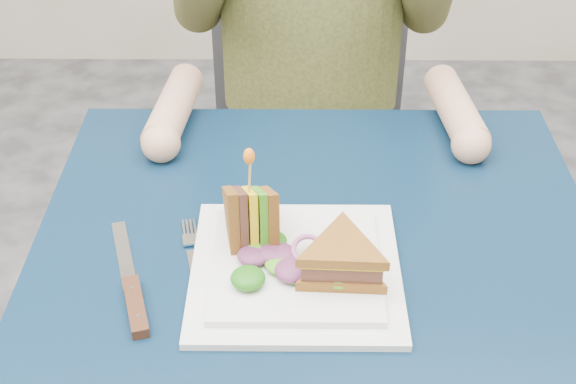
{
  "coord_description": "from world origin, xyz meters",
  "views": [
    {
      "loc": [
        -0.03,
        -0.78,
        1.4
      ],
      "look_at": [
        -0.04,
        0.02,
        0.82
      ],
      "focal_mm": 50.0,
      "sensor_mm": 36.0,
      "label": 1
    }
  ],
  "objects_px": {
    "sandwich_upright": "(251,217)",
    "knife": "(133,296)",
    "chair": "(309,105)",
    "fork": "(195,265)",
    "sandwich_flat": "(342,260)",
    "plate": "(296,268)",
    "table": "(318,303)"
  },
  "relations": [
    {
      "from": "chair",
      "to": "plate",
      "type": "xyz_separation_m",
      "value": [
        -0.03,
        -0.75,
        0.2
      ]
    },
    {
      "from": "table",
      "to": "sandwich_flat",
      "type": "relative_size",
      "value": 5.72
    },
    {
      "from": "table",
      "to": "chair",
      "type": "xyz_separation_m",
      "value": [
        0.0,
        0.72,
        -0.11
      ]
    },
    {
      "from": "plate",
      "to": "fork",
      "type": "xyz_separation_m",
      "value": [
        -0.13,
        0.01,
        -0.01
      ]
    },
    {
      "from": "sandwich_upright",
      "to": "knife",
      "type": "xyz_separation_m",
      "value": [
        -0.14,
        -0.09,
        -0.05
      ]
    },
    {
      "from": "table",
      "to": "fork",
      "type": "xyz_separation_m",
      "value": [
        -0.16,
        -0.02,
        0.08
      ]
    },
    {
      "from": "sandwich_flat",
      "to": "fork",
      "type": "bearing_deg",
      "value": 168.79
    },
    {
      "from": "sandwich_upright",
      "to": "knife",
      "type": "height_order",
      "value": "sandwich_upright"
    },
    {
      "from": "table",
      "to": "sandwich_flat",
      "type": "bearing_deg",
      "value": -65.59
    },
    {
      "from": "sandwich_flat",
      "to": "fork",
      "type": "xyz_separation_m",
      "value": [
        -0.18,
        0.04,
        -0.04
      ]
    },
    {
      "from": "plate",
      "to": "fork",
      "type": "relative_size",
      "value": 1.46
    },
    {
      "from": "plate",
      "to": "sandwich_flat",
      "type": "height_order",
      "value": "sandwich_flat"
    },
    {
      "from": "plate",
      "to": "sandwich_upright",
      "type": "relative_size",
      "value": 1.89
    },
    {
      "from": "chair",
      "to": "knife",
      "type": "bearing_deg",
      "value": -105.8
    },
    {
      "from": "knife",
      "to": "chair",
      "type": "bearing_deg",
      "value": 74.2
    },
    {
      "from": "plate",
      "to": "knife",
      "type": "bearing_deg",
      "value": -166.24
    },
    {
      "from": "chair",
      "to": "fork",
      "type": "bearing_deg",
      "value": -102.07
    },
    {
      "from": "plate",
      "to": "knife",
      "type": "xyz_separation_m",
      "value": [
        -0.2,
        -0.05,
        -0.0
      ]
    },
    {
      "from": "fork",
      "to": "sandwich_flat",
      "type": "bearing_deg",
      "value": -11.21
    },
    {
      "from": "plate",
      "to": "knife",
      "type": "relative_size",
      "value": 1.2
    },
    {
      "from": "chair",
      "to": "table",
      "type": "bearing_deg",
      "value": -90.0
    },
    {
      "from": "table",
      "to": "fork",
      "type": "bearing_deg",
      "value": -172.99
    },
    {
      "from": "sandwich_flat",
      "to": "plate",
      "type": "bearing_deg",
      "value": 155.56
    },
    {
      "from": "sandwich_upright",
      "to": "table",
      "type": "bearing_deg",
      "value": -9.52
    },
    {
      "from": "sandwich_flat",
      "to": "fork",
      "type": "distance_m",
      "value": 0.19
    },
    {
      "from": "sandwich_flat",
      "to": "sandwich_upright",
      "type": "height_order",
      "value": "sandwich_upright"
    },
    {
      "from": "plate",
      "to": "fork",
      "type": "height_order",
      "value": "plate"
    },
    {
      "from": "table",
      "to": "knife",
      "type": "height_order",
      "value": "knife"
    },
    {
      "from": "plate",
      "to": "sandwich_flat",
      "type": "relative_size",
      "value": 1.98
    },
    {
      "from": "plate",
      "to": "sandwich_flat",
      "type": "distance_m",
      "value": 0.07
    },
    {
      "from": "chair",
      "to": "plate",
      "type": "bearing_deg",
      "value": -92.28
    },
    {
      "from": "sandwich_flat",
      "to": "knife",
      "type": "distance_m",
      "value": 0.25
    }
  ]
}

